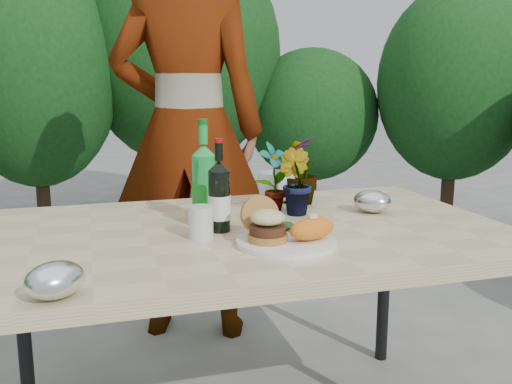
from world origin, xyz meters
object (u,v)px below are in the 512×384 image
object	(u,v)px
patio_table	(249,246)
wine_bottle	(219,198)
person	(188,130)
dinner_plate	(286,242)

from	to	relation	value
patio_table	wine_bottle	xyz separation A→B (m)	(-0.09, -0.00, 0.16)
patio_table	person	distance (m)	0.99
wine_bottle	person	bearing A→B (deg)	68.99
patio_table	dinner_plate	size ratio (longest dim) A/B	5.71
wine_bottle	person	world-z (taller)	person
patio_table	person	bearing A→B (deg)	91.20
dinner_plate	person	bearing A→B (deg)	93.63
dinner_plate	wine_bottle	size ratio (longest dim) A/B	0.99
dinner_plate	wine_bottle	bearing A→B (deg)	126.73
dinner_plate	wine_bottle	distance (m)	0.26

